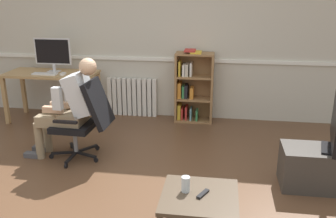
{
  "coord_description": "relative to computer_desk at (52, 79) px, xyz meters",
  "views": [
    {
      "loc": [
        0.73,
        -3.01,
        2.0
      ],
      "look_at": [
        0.15,
        0.85,
        0.7
      ],
      "focal_mm": 39.61,
      "sensor_mm": 36.0,
      "label": 1
    }
  ],
  "objects": [
    {
      "name": "person_seated",
      "position": [
        0.8,
        -1.23,
        0.0
      ],
      "size": [
        0.96,
        0.4,
        1.24
      ],
      "rotation": [
        0.0,
        0.0,
        -1.6
      ],
      "color": "#937F60",
      "rests_on": "ground_plane"
    },
    {
      "name": "tv_screen",
      "position": [
        3.69,
        -1.54,
        0.06
      ],
      "size": [
        0.27,
        0.79,
        0.54
      ],
      "rotation": [
        0.0,
        0.0,
        1.34
      ],
      "color": "black",
      "rests_on": "tv_stand"
    },
    {
      "name": "bookshelf",
      "position": [
        2.11,
        0.29,
        -0.13
      ],
      "size": [
        0.57,
        0.29,
        1.11
      ],
      "color": "olive",
      "rests_on": "ground_plane"
    },
    {
      "name": "drinking_glass",
      "position": [
        2.31,
        -2.52,
        -0.17
      ],
      "size": [
        0.07,
        0.07,
        0.13
      ],
      "primitive_type": "cylinder",
      "color": "silver",
      "rests_on": "coffee_table"
    },
    {
      "name": "keyboard",
      "position": [
        -0.03,
        -0.14,
        0.12
      ],
      "size": [
        0.37,
        0.12,
        0.02
      ],
      "primitive_type": "cube",
      "color": "white",
      "rests_on": "computer_desk"
    },
    {
      "name": "back_wall",
      "position": [
        1.83,
        0.5,
        0.7
      ],
      "size": [
        12.0,
        0.13,
        2.7
      ],
      "color": "beige",
      "rests_on": "ground_plane"
    },
    {
      "name": "office_chair",
      "position": [
        0.98,
        -1.24,
        -0.12
      ],
      "size": [
        0.77,
        0.61,
        0.98
      ],
      "rotation": [
        0.0,
        0.0,
        -1.6
      ],
      "color": "black",
      "rests_on": "ground_plane"
    },
    {
      "name": "computer_mouse",
      "position": [
        0.24,
        -0.12,
        0.12
      ],
      "size": [
        0.06,
        0.1,
        0.03
      ],
      "primitive_type": "cube",
      "color": "white",
      "rests_on": "computer_desk"
    },
    {
      "name": "coffee_table",
      "position": [
        2.43,
        -2.56,
        -0.3
      ],
      "size": [
        0.61,
        0.59,
        0.41
      ],
      "color": "#4C3D2D",
      "rests_on": "ground_plane"
    },
    {
      "name": "radiator",
      "position": [
        1.15,
        0.39,
        -0.34
      ],
      "size": [
        0.79,
        0.08,
        0.61
      ],
      "color": "white",
      "rests_on": "ground_plane"
    },
    {
      "name": "spare_remote",
      "position": [
        2.45,
        -2.55,
        -0.23
      ],
      "size": [
        0.1,
        0.15,
        0.02
      ],
      "primitive_type": "cube",
      "rotation": [
        0.0,
        0.0,
        2.67
      ],
      "color": "black",
      "rests_on": "coffee_table"
    },
    {
      "name": "tv_stand",
      "position": [
        3.69,
        -1.54,
        -0.44
      ],
      "size": [
        0.96,
        0.43,
        0.43
      ],
      "color": "#3D3833",
      "rests_on": "ground_plane"
    },
    {
      "name": "computer_desk",
      "position": [
        0.0,
        0.0,
        0.0
      ],
      "size": [
        1.36,
        0.62,
        0.76
      ],
      "color": "tan",
      "rests_on": "ground_plane"
    },
    {
      "name": "ground_plane",
      "position": [
        1.83,
        -2.15,
        -0.65
      ],
      "size": [
        18.0,
        18.0,
        0.0
      ],
      "primitive_type": "plane",
      "color": "brown"
    },
    {
      "name": "imac_monitor",
      "position": [
        0.02,
        0.08,
        0.4
      ],
      "size": [
        0.57,
        0.14,
        0.51
      ],
      "color": "silver",
      "rests_on": "computer_desk"
    }
  ]
}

